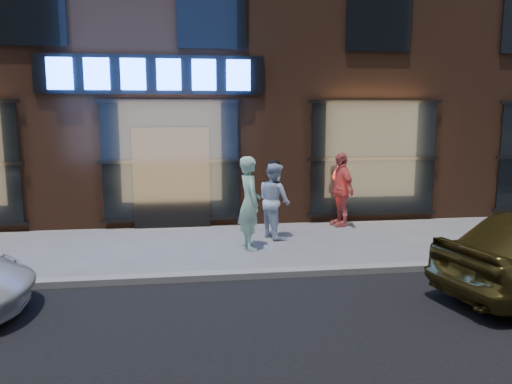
% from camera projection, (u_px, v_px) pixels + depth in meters
% --- Properties ---
extents(ground, '(90.00, 90.00, 0.00)m').
position_uv_depth(ground, '(167.00, 282.00, 8.20)').
color(ground, slate).
rests_on(ground, ground).
extents(curb, '(60.00, 0.25, 0.12)m').
position_uv_depth(curb, '(167.00, 278.00, 8.19)').
color(curb, gray).
rests_on(curb, ground).
extents(storefront_building, '(30.20, 8.28, 10.30)m').
position_uv_depth(storefront_building, '(172.00, 32.00, 15.19)').
color(storefront_building, '#54301E').
rests_on(storefront_building, ground).
extents(man_bowtie, '(0.55, 0.75, 1.89)m').
position_uv_depth(man_bowtie, '(249.00, 203.00, 10.05)').
color(man_bowtie, '#A2D5BF').
rests_on(man_bowtie, ground).
extents(man_cap, '(0.90, 0.99, 1.67)m').
position_uv_depth(man_cap, '(274.00, 200.00, 10.95)').
color(man_cap, white).
rests_on(man_cap, ground).
extents(passerby, '(0.65, 1.12, 1.79)m').
position_uv_depth(passerby, '(341.00, 189.00, 12.09)').
color(passerby, '#E1655C').
rests_on(passerby, ground).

